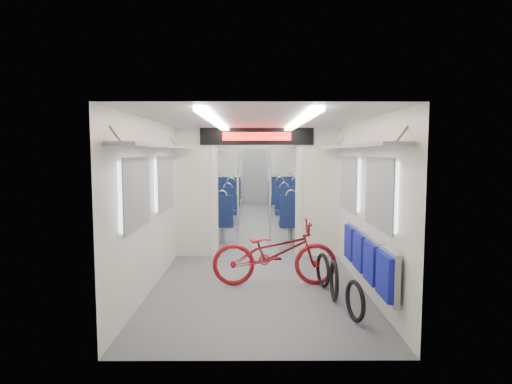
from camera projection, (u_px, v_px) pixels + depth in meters
carriage at (256, 169)px, 9.42m from camera, size 12.00×12.02×2.31m
bicycle at (275, 253)px, 6.02m from camera, size 1.77×0.65×0.92m
flip_bench at (367, 257)px, 5.30m from camera, size 0.12×2.14×0.55m
bike_hoop_a at (355, 303)px, 4.73m from camera, size 0.14×0.46×0.46m
bike_hoop_b at (334, 282)px, 5.39m from camera, size 0.07×0.52×0.52m
bike_hoop_c at (323, 272)px, 5.94m from camera, size 0.14×0.48×0.48m
seat_bay_near_left at (215, 211)px, 9.67m from camera, size 0.92×2.13×1.12m
seat_bay_near_right at (298, 211)px, 9.65m from camera, size 0.93×2.17×1.13m
seat_bay_far_left at (225, 195)px, 13.17m from camera, size 0.96×2.31×1.17m
seat_bay_far_right at (285, 194)px, 13.53m from camera, size 0.96×2.30×1.17m
stanchion_near_left at (238, 189)px, 8.53m from camera, size 0.05×0.05×2.30m
stanchion_near_right at (270, 191)px, 8.08m from camera, size 0.05×0.05×2.30m
stanchion_far_left at (241, 180)px, 11.37m from camera, size 0.04×0.04×2.30m
stanchion_far_right at (268, 179)px, 11.60m from camera, size 0.04×0.04×2.30m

